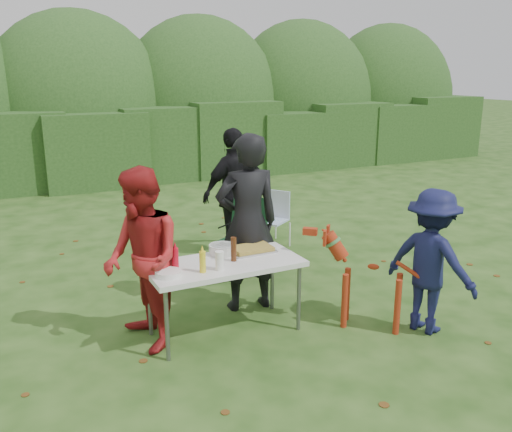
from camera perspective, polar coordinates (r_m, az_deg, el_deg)
name	(u,v)px	position (r m, az deg, el deg)	size (l,w,h in m)	color
ground	(247,329)	(5.59, -0.97, -11.84)	(80.00, 80.00, 0.00)	#1E4211
hedge_row	(93,148)	(12.80, -16.76, 6.87)	(22.00, 1.40, 1.70)	#23471C
shrub_backdrop	(79,110)	(14.30, -18.15, 10.58)	(20.00, 2.60, 3.20)	#3D6628
folding_table	(224,267)	(5.28, -3.35, -5.42)	(1.50, 0.70, 0.74)	silver
person_cook	(247,223)	(5.76, -0.91, -0.76)	(0.70, 0.46, 1.92)	black
person_red_jacket	(142,260)	(5.07, -11.88, -4.56)	(0.83, 0.65, 1.71)	#A21C1D
person_black_puffy	(235,193)	(7.50, -2.18, 2.45)	(1.05, 0.44, 1.79)	black
child	(431,261)	(5.59, 17.95, -4.57)	(0.93, 0.54, 1.45)	#12153D
dog	(373,281)	(5.58, 12.17, -6.74)	(1.04, 0.41, 0.98)	#9B2C13
camping_chair	(240,238)	(6.79, -1.72, -2.36)	(0.62, 0.62, 1.00)	black
lawn_chair	(271,218)	(8.08, 1.59, -0.25)	(0.47, 0.47, 0.80)	#5887C0
food_tray	(252,251)	(5.54, -0.44, -3.68)	(0.45, 0.30, 0.02)	#B7B7BA
focaccia_bread	(252,248)	(5.53, -0.44, -3.41)	(0.40, 0.26, 0.04)	#A48B37
mustard_bottle	(203,262)	(4.99, -5.64, -4.83)	(0.06, 0.06, 0.20)	yellow
ketchup_bottle	(175,259)	(5.05, -8.48, -4.54)	(0.06, 0.06, 0.22)	#B80C1F
beer_bottle	(234,249)	(5.25, -2.37, -3.51)	(0.06, 0.06, 0.24)	#47230F
paper_towel_roll	(160,255)	(5.14, -10.04, -4.02)	(0.12, 0.12, 0.26)	white
cup_stack	(220,261)	(5.03, -3.85, -4.72)	(0.08, 0.08, 0.18)	white
pasta_bowl	(222,249)	(5.47, -3.62, -3.52)	(0.26, 0.26, 0.10)	silver
plate_stack	(168,273)	(4.96, -9.21, -5.99)	(0.24, 0.24, 0.05)	white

